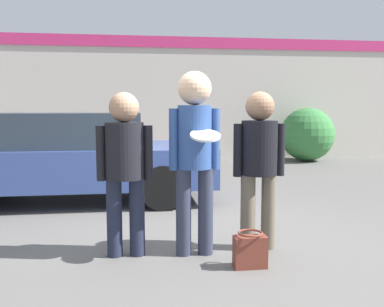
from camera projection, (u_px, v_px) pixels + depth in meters
name	position (u px, v px, depth m)	size (l,w,h in m)	color
ground_plane	(198.00, 242.00, 4.63)	(56.00, 56.00, 0.00)	#5B5956
storefront_building	(156.00, 98.00, 11.82)	(24.00, 0.22, 3.37)	beige
person_left	(125.00, 160.00, 4.12)	(0.54, 0.37, 1.60)	#1E2338
person_middle_with_frisbee	(195.00, 146.00, 4.14)	(0.50, 0.55, 1.80)	#2D3347
person_right	(259.00, 157.00, 4.33)	(0.53, 0.36, 1.61)	#665B4C
parked_car_near	(73.00, 156.00, 6.67)	(4.27, 1.90, 1.37)	#334784
shrub	(307.00, 134.00, 11.59)	(1.44, 1.44, 1.44)	#387A3D
handbag	(250.00, 250.00, 3.89)	(0.30, 0.23, 0.33)	brown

